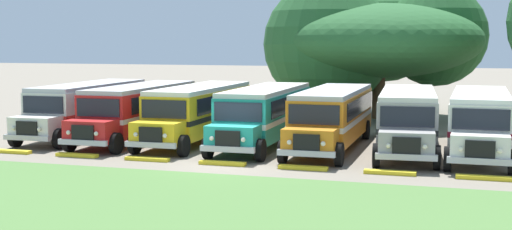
# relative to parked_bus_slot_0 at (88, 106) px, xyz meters

# --- Properties ---
(ground_plane) EXTENTS (220.00, 220.00, 0.00)m
(ground_plane) POSITION_rel_parked_bus_slot_0_xyz_m (10.22, -6.12, -1.58)
(ground_plane) COLOR slate
(foreground_grass_strip) EXTENTS (80.00, 11.81, 0.01)m
(foreground_grass_strip) POSITION_rel_parked_bus_slot_0_xyz_m (10.22, -14.29, -1.58)
(foreground_grass_strip) COLOR #4C7538
(foreground_grass_strip) RESTS_ON ground_plane
(parked_bus_slot_0) EXTENTS (2.95, 10.87, 2.82)m
(parked_bus_slot_0) POSITION_rel_parked_bus_slot_0_xyz_m (0.00, 0.00, 0.00)
(parked_bus_slot_0) COLOR silver
(parked_bus_slot_0) RESTS_ON ground_plane
(parked_bus_slot_1) EXTENTS (2.78, 10.85, 2.82)m
(parked_bus_slot_1) POSITION_rel_parked_bus_slot_0_xyz_m (3.42, -0.54, 0.00)
(parked_bus_slot_1) COLOR red
(parked_bus_slot_1) RESTS_ON ground_plane
(parked_bus_slot_2) EXTENTS (2.70, 10.84, 2.82)m
(parked_bus_slot_2) POSITION_rel_parked_bus_slot_0_xyz_m (6.67, -0.27, 0.00)
(parked_bus_slot_2) COLOR yellow
(parked_bus_slot_2) RESTS_ON ground_plane
(parked_bus_slot_3) EXTENTS (2.75, 10.85, 2.82)m
(parked_bus_slot_3) POSITION_rel_parked_bus_slot_0_xyz_m (10.27, -0.43, 0.00)
(parked_bus_slot_3) COLOR teal
(parked_bus_slot_3) RESTS_ON ground_plane
(parked_bus_slot_4) EXTENTS (2.70, 10.84, 2.82)m
(parked_bus_slot_4) POSITION_rel_parked_bus_slot_0_xyz_m (13.71, -0.53, 0.00)
(parked_bus_slot_4) COLOR orange
(parked_bus_slot_4) RESTS_ON ground_plane
(parked_bus_slot_5) EXTENTS (3.34, 10.94, 2.82)m
(parked_bus_slot_5) POSITION_rel_parked_bus_slot_0_xyz_m (17.26, -0.24, 0.00)
(parked_bus_slot_5) COLOR #9E9993
(parked_bus_slot_5) RESTS_ON ground_plane
(parked_bus_slot_6) EXTENTS (2.85, 10.86, 2.82)m
(parked_bus_slot_6) POSITION_rel_parked_bus_slot_0_xyz_m (20.51, -0.35, 0.00)
(parked_bus_slot_6) COLOR silver
(parked_bus_slot_6) RESTS_ON ground_plane
(curb_wheelstop_0) EXTENTS (2.00, 0.36, 0.15)m
(curb_wheelstop_0) POSITION_rel_parked_bus_slot_0_xyz_m (-0.12, -6.55, -1.51)
(curb_wheelstop_0) COLOR yellow
(curb_wheelstop_0) RESTS_ON ground_plane
(curb_wheelstop_1) EXTENTS (2.00, 0.36, 0.15)m
(curb_wheelstop_1) POSITION_rel_parked_bus_slot_0_xyz_m (3.33, -6.55, -1.51)
(curb_wheelstop_1) COLOR yellow
(curb_wheelstop_1) RESTS_ON ground_plane
(curb_wheelstop_2) EXTENTS (2.00, 0.36, 0.15)m
(curb_wheelstop_2) POSITION_rel_parked_bus_slot_0_xyz_m (6.77, -6.55, -1.51)
(curb_wheelstop_2) COLOR yellow
(curb_wheelstop_2) RESTS_ON ground_plane
(curb_wheelstop_3) EXTENTS (2.00, 0.36, 0.15)m
(curb_wheelstop_3) POSITION_rel_parked_bus_slot_0_xyz_m (10.22, -6.55, -1.51)
(curb_wheelstop_3) COLOR yellow
(curb_wheelstop_3) RESTS_ON ground_plane
(curb_wheelstop_4) EXTENTS (2.00, 0.36, 0.15)m
(curb_wheelstop_4) POSITION_rel_parked_bus_slot_0_xyz_m (13.66, -6.55, -1.51)
(curb_wheelstop_4) COLOR yellow
(curb_wheelstop_4) RESTS_ON ground_plane
(curb_wheelstop_5) EXTENTS (2.00, 0.36, 0.15)m
(curb_wheelstop_5) POSITION_rel_parked_bus_slot_0_xyz_m (17.11, -6.55, -1.51)
(curb_wheelstop_5) COLOR yellow
(curb_wheelstop_5) RESTS_ON ground_plane
(curb_wheelstop_6) EXTENTS (2.00, 0.36, 0.15)m
(curb_wheelstop_6) POSITION_rel_parked_bus_slot_0_xyz_m (20.55, -6.55, -1.51)
(curb_wheelstop_6) COLOR yellow
(curb_wheelstop_6) RESTS_ON ground_plane
(broad_shade_tree) EXTENTS (14.46, 14.61, 9.21)m
(broad_shade_tree) POSITION_rel_parked_bus_slot_0_xyz_m (13.91, 13.24, 3.62)
(broad_shade_tree) COLOR brown
(broad_shade_tree) RESTS_ON ground_plane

